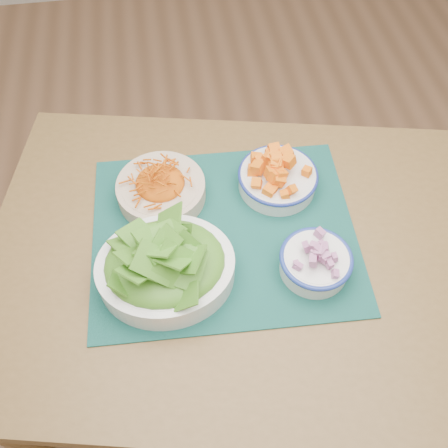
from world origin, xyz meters
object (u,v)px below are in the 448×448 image
squash_bowl (278,174)px  table (260,276)px  placemat (224,232)px  lettuce_bowl (165,263)px  carrot_bowl (161,186)px  onion_bowl (316,260)px

squash_bowl → table: bearing=-111.0°
placemat → lettuce_bowl: 0.17m
table → placemat: size_ratio=2.34×
placemat → lettuce_bowl: bearing=-141.8°
table → placemat: (-0.07, 0.07, 0.10)m
placemat → carrot_bowl: size_ratio=2.37×
table → carrot_bowl: size_ratio=5.55×
lettuce_bowl → onion_bowl: (0.30, -0.03, -0.02)m
placemat → carrot_bowl: bearing=139.3°
lettuce_bowl → placemat: bearing=35.2°
table → lettuce_bowl: lettuce_bowl is taller
table → squash_bowl: (0.07, 0.18, 0.14)m
carrot_bowl → onion_bowl: carrot_bowl is taller
placemat → onion_bowl: bearing=-32.8°
lettuce_bowl → onion_bowl: lettuce_bowl is taller
lettuce_bowl → squash_bowl: bearing=36.4°
placemat → lettuce_bowl: lettuce_bowl is taller
lettuce_bowl → carrot_bowl: bearing=88.0°
table → carrot_bowl: bearing=149.6°
carrot_bowl → lettuce_bowl: size_ratio=0.86×
placemat → squash_bowl: 0.18m
squash_bowl → onion_bowl: (0.03, -0.23, -0.00)m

